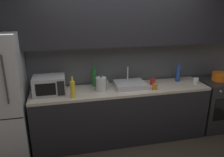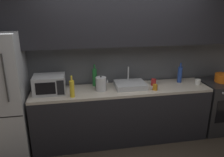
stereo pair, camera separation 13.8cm
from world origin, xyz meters
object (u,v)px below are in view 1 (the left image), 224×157
(kettle, at_px, (101,84))
(mug_amber, at_px, (155,87))
(refrigerator, at_px, (0,98))
(mug_red, at_px, (153,82))
(mug_white, at_px, (196,81))
(wine_bottle_blue, at_px, (178,73))
(wine_bottle_green, at_px, (94,77))
(oven_range, at_px, (214,104))
(cooking_pot, at_px, (220,77))
(microwave, at_px, (49,85))
(wine_bottle_yellow, at_px, (73,89))

(kettle, distance_m, mug_amber, 0.83)
(refrigerator, distance_m, mug_red, 2.32)
(mug_red, xyz_separation_m, mug_amber, (-0.05, -0.21, -0.01))
(mug_white, bearing_deg, wine_bottle_blue, 144.51)
(wine_bottle_blue, bearing_deg, kettle, -173.96)
(wine_bottle_green, bearing_deg, oven_range, -5.37)
(oven_range, xyz_separation_m, cooking_pot, (0.03, 0.00, 0.52))
(microwave, bearing_deg, oven_range, -0.40)
(kettle, distance_m, mug_white, 1.60)
(wine_bottle_green, relative_size, cooking_pot, 1.29)
(mug_amber, bearing_deg, wine_bottle_green, 158.13)
(wine_bottle_yellow, relative_size, wine_bottle_blue, 0.94)
(refrigerator, bearing_deg, kettle, -0.93)
(microwave, xyz_separation_m, cooking_pot, (2.86, -0.02, -0.07))
(microwave, xyz_separation_m, wine_bottle_blue, (2.12, 0.10, 0.00))
(mug_white, bearing_deg, mug_red, 172.02)
(refrigerator, xyz_separation_m, oven_range, (3.51, -0.00, -0.46))
(mug_red, height_order, mug_white, mug_red)
(kettle, xyz_separation_m, mug_red, (0.87, 0.07, -0.05))
(wine_bottle_yellow, bearing_deg, kettle, 21.89)
(oven_range, relative_size, cooking_pot, 3.27)
(refrigerator, relative_size, mug_white, 19.63)
(wine_bottle_green, bearing_deg, kettle, -71.93)
(oven_range, xyz_separation_m, mug_white, (-0.47, -0.05, 0.50))
(mug_white, bearing_deg, refrigerator, 179.04)
(wine_bottle_yellow, relative_size, cooking_pot, 1.14)
(oven_range, bearing_deg, wine_bottle_green, 174.63)
(wine_bottle_blue, xyz_separation_m, mug_red, (-0.49, -0.07, -0.09))
(kettle, relative_size, mug_white, 2.54)
(microwave, xyz_separation_m, wine_bottle_green, (0.69, 0.18, 0.01))
(microwave, height_order, mug_red, microwave)
(wine_bottle_green, xyz_separation_m, mug_red, (0.95, -0.15, -0.10))
(wine_bottle_blue, xyz_separation_m, mug_white, (0.24, -0.17, -0.09))
(kettle, height_order, mug_red, kettle)
(mug_amber, bearing_deg, cooking_pot, 7.08)
(oven_range, xyz_separation_m, kettle, (-2.07, -0.02, 0.56))
(wine_bottle_yellow, bearing_deg, mug_white, 4.15)
(refrigerator, distance_m, wine_bottle_yellow, 1.03)
(oven_range, height_order, wine_bottle_blue, wine_bottle_blue)
(mug_red, bearing_deg, microwave, -178.86)
(microwave, height_order, mug_amber, microwave)
(oven_range, distance_m, wine_bottle_yellow, 2.58)
(wine_bottle_blue, xyz_separation_m, cooking_pot, (0.74, -0.12, -0.07))
(mug_white, bearing_deg, wine_bottle_yellow, -175.85)
(refrigerator, distance_m, wine_bottle_green, 1.39)
(kettle, bearing_deg, wine_bottle_green, 108.07)
(wine_bottle_green, bearing_deg, wine_bottle_yellow, -132.40)
(mug_white, bearing_deg, oven_range, 6.11)
(wine_bottle_yellow, height_order, mug_amber, wine_bottle_yellow)
(wine_bottle_blue, relative_size, cooking_pot, 1.22)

